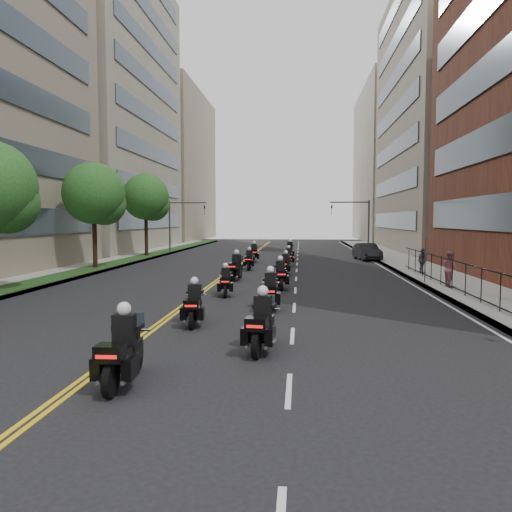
{
  "coord_description": "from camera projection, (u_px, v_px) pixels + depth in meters",
  "views": [
    {
      "loc": [
        3.41,
        -10.45,
        3.66
      ],
      "look_at": [
        1.39,
        12.5,
        1.95
      ],
      "focal_mm": 35.0,
      "sensor_mm": 36.0,
      "label": 1
    }
  ],
  "objects": [
    {
      "name": "motorcycle_1",
      "position": [
        262.0,
        326.0,
        13.76
      ],
      "size": [
        0.7,
        2.46,
        1.82
      ],
      "rotation": [
        0.0,
        0.0,
        -0.11
      ],
      "color": "black",
      "rests_on": "ground"
    },
    {
      "name": "building_right_far",
      "position": [
        406.0,
        165.0,
        85.6
      ],
      "size": [
        15.0,
        28.0,
        26.0
      ],
      "primitive_type": "cube",
      "color": "gray",
      "rests_on": "ground"
    },
    {
      "name": "motorcycle_2",
      "position": [
        194.0,
        306.0,
        17.17
      ],
      "size": [
        0.62,
        2.25,
        1.66
      ],
      "rotation": [
        0.0,
        0.0,
        0.09
      ],
      "color": "black",
      "rests_on": "ground"
    },
    {
      "name": "parked_sedan",
      "position": [
        367.0,
        252.0,
        44.54
      ],
      "size": [
        2.27,
        4.73,
        1.5
      ],
      "primitive_type": "imported",
      "rotation": [
        0.0,
        0.0,
        0.16
      ],
      "color": "black",
      "rests_on": "ground"
    },
    {
      "name": "motorcycle_6",
      "position": [
        236.0,
        268.0,
        29.82
      ],
      "size": [
        0.72,
        2.47,
        1.83
      ],
      "rotation": [
        0.0,
        0.0,
        -0.12
      ],
      "color": "black",
      "rests_on": "ground"
    },
    {
      "name": "grass_strip",
      "position": [
        101.0,
        266.0,
        36.76
      ],
      "size": [
        2.0,
        90.0,
        0.04
      ],
      "primitive_type": "cube",
      "color": "#173E16",
      "rests_on": "sidewalk_left"
    },
    {
      "name": "motorcycle_3",
      "position": [
        270.0,
        293.0,
        20.11
      ],
      "size": [
        0.56,
        2.39,
        1.76
      ],
      "rotation": [
        0.0,
        0.0,
        0.03
      ],
      "color": "black",
      "rests_on": "ground"
    },
    {
      "name": "pedestrian_c",
      "position": [
        422.0,
        261.0,
        32.07
      ],
      "size": [
        0.63,
        1.02,
        1.62
      ],
      "primitive_type": "imported",
      "rotation": [
        0.0,
        0.0,
        1.83
      ],
      "color": "#45444C",
      "rests_on": "sidewalk_right"
    },
    {
      "name": "building_right_tan",
      "position": [
        463.0,
        117.0,
        55.65
      ],
      "size": [
        15.11,
        28.0,
        30.0
      ],
      "color": "gray",
      "rests_on": "ground"
    },
    {
      "name": "motorcycle_8",
      "position": [
        249.0,
        261.0,
        35.91
      ],
      "size": [
        0.52,
        2.24,
        1.65
      ],
      "rotation": [
        0.0,
        0.0,
        0.02
      ],
      "color": "black",
      "rests_on": "ground"
    },
    {
      "name": "building_left_far",
      "position": [
        158.0,
        167.0,
        89.4
      ],
      "size": [
        16.0,
        28.0,
        26.0
      ],
      "primitive_type": "cube",
      "color": "gray",
      "rests_on": "ground"
    },
    {
      "name": "motorcycle_5",
      "position": [
        280.0,
        276.0,
        26.15
      ],
      "size": [
        0.66,
        2.35,
        1.73
      ],
      "rotation": [
        0.0,
        0.0,
        0.1
      ],
      "color": "black",
      "rests_on": "ground"
    },
    {
      "name": "street_trees",
      "position": [
        59.0,
        195.0,
        30.03
      ],
      "size": [
        4.4,
        38.4,
        7.98
      ],
      "color": "black",
      "rests_on": "ground"
    },
    {
      "name": "motorcycle_4",
      "position": [
        226.0,
        283.0,
        23.76
      ],
      "size": [
        0.62,
        2.13,
        1.57
      ],
      "rotation": [
        0.0,
        0.0,
        0.12
      ],
      "color": "black",
      "rests_on": "ground"
    },
    {
      "name": "motorcycle_0",
      "position": [
        123.0,
        353.0,
        10.94
      ],
      "size": [
        0.58,
        2.48,
        1.83
      ],
      "rotation": [
        0.0,
        0.0,
        0.03
      ],
      "color": "black",
      "rests_on": "ground"
    },
    {
      "name": "motorcycle_11",
      "position": [
        290.0,
        251.0,
        45.25
      ],
      "size": [
        0.61,
        2.52,
        1.86
      ],
      "rotation": [
        0.0,
        0.0,
        -0.05
      ],
      "color": "black",
      "rests_on": "ground"
    },
    {
      "name": "motorcycle_10",
      "position": [
        254.0,
        254.0,
        42.32
      ],
      "size": [
        0.67,
        2.45,
        1.81
      ],
      "rotation": [
        0.0,
        0.0,
        0.09
      ],
      "color": "black",
      "rests_on": "ground"
    },
    {
      "name": "sidewalk_left",
      "position": [
        91.0,
        268.0,
        36.84
      ],
      "size": [
        4.0,
        90.0,
        0.15
      ],
      "primitive_type": "cube",
      "color": "gray",
      "rests_on": "ground"
    },
    {
      "name": "sidewalk_right",
      "position": [
        423.0,
        271.0,
        34.73
      ],
      "size": [
        4.0,
        90.0,
        0.15
      ],
      "primitive_type": "cube",
      "color": "gray",
      "rests_on": "ground"
    },
    {
      "name": "traffic_signal_right",
      "position": [
        359.0,
        219.0,
        51.57
      ],
      "size": [
        4.09,
        0.2,
        5.6
      ],
      "color": "#3F3F44",
      "rests_on": "ground"
    },
    {
      "name": "motorcycle_7",
      "position": [
        285.0,
        265.0,
        32.44
      ],
      "size": [
        0.64,
        2.21,
        1.63
      ],
      "rotation": [
        0.0,
        0.0,
        -0.11
      ],
      "color": "black",
      "rests_on": "ground"
    },
    {
      "name": "iron_fence",
      "position": [
        473.0,
        282.0,
        21.85
      ],
      "size": [
        0.05,
        28.0,
        1.5
      ],
      "color": "black",
      "rests_on": "sidewalk_right"
    },
    {
      "name": "pedestrian_b",
      "position": [
        451.0,
        269.0,
        25.78
      ],
      "size": [
        0.83,
        1.0,
        1.88
      ],
      "primitive_type": "imported",
      "rotation": [
        0.0,
        0.0,
        1.71
      ],
      "color": "#97525C",
      "rests_on": "sidewalk_right"
    },
    {
      "name": "motorcycle_9",
      "position": [
        289.0,
        258.0,
        39.03
      ],
      "size": [
        0.6,
        2.18,
        1.61
      ],
      "rotation": [
        0.0,
        0.0,
        0.09
      ],
      "color": "black",
      "rests_on": "ground"
    },
    {
      "name": "traffic_signal_left",
      "position": [
        178.0,
        219.0,
        53.24
      ],
      "size": [
        4.09,
        0.2,
        5.6
      ],
      "color": "#3F3F44",
      "rests_on": "ground"
    },
    {
      "name": "building_left_mid",
      "position": [
        87.0,
        107.0,
        59.3
      ],
      "size": [
        16.11,
        28.0,
        34.0
      ],
      "color": "gray",
      "rests_on": "ground"
    },
    {
      "name": "ground",
      "position": [
        143.0,
        386.0,
        10.96
      ],
      "size": [
        160.0,
        160.0,
        0.0
      ],
      "primitive_type": "plane",
      "color": "black",
      "rests_on": "ground"
    }
  ]
}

